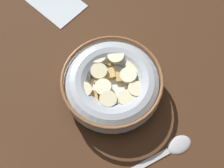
% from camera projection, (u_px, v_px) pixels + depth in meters
% --- Properties ---
extents(ground_plane, '(1.32, 1.32, 0.02)m').
position_uv_depth(ground_plane, '(112.00, 93.00, 0.55)').
color(ground_plane, '#472B19').
extents(cereal_bowl, '(0.18, 0.18, 0.05)m').
position_uv_depth(cereal_bowl, '(112.00, 85.00, 0.52)').
color(cereal_bowl, '#B2BCC6').
rests_on(cereal_bowl, ground_plane).
extents(spoon, '(0.05, 0.17, 0.01)m').
position_uv_depth(spoon, '(167.00, 151.00, 0.50)').
color(spoon, '#B7B7BC').
rests_on(spoon, ground_plane).
extents(folded_napkin, '(0.15, 0.10, 0.00)m').
position_uv_depth(folded_napkin, '(53.00, 0.00, 0.63)').
color(folded_napkin, silver).
rests_on(folded_napkin, ground_plane).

